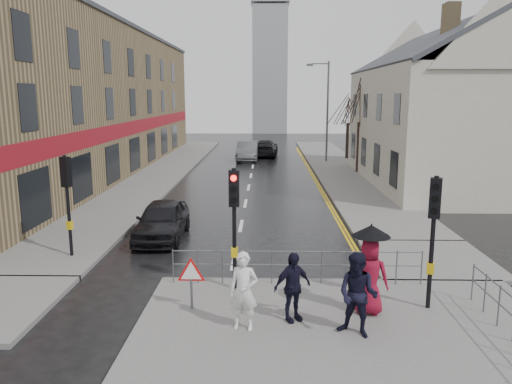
{
  "coord_description": "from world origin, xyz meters",
  "views": [
    {
      "loc": [
        1.08,
        -13.0,
        5.45
      ],
      "look_at": [
        0.7,
        4.42,
        2.07
      ],
      "focal_mm": 35.0,
      "sensor_mm": 36.0,
      "label": 1
    }
  ],
  "objects_px": {
    "pedestrian_d": "(292,287)",
    "car_parked": "(162,220)",
    "pedestrian_a": "(244,291)",
    "car_mid": "(247,151)",
    "pedestrian_b": "(358,295)",
    "pedestrian_with_umbrella": "(370,267)"
  },
  "relations": [
    {
      "from": "pedestrian_d",
      "to": "car_parked",
      "type": "distance_m",
      "value": 8.71
    },
    {
      "from": "pedestrian_d",
      "to": "car_parked",
      "type": "relative_size",
      "value": 0.39
    },
    {
      "from": "pedestrian_b",
      "to": "pedestrian_with_umbrella",
      "type": "xyz_separation_m",
      "value": [
        0.49,
        1.2,
        0.22
      ]
    },
    {
      "from": "pedestrian_b",
      "to": "pedestrian_d",
      "type": "xyz_separation_m",
      "value": [
        -1.41,
        0.74,
        -0.12
      ]
    },
    {
      "from": "pedestrian_b",
      "to": "pedestrian_a",
      "type": "bearing_deg",
      "value": -156.91
    },
    {
      "from": "pedestrian_a",
      "to": "pedestrian_b",
      "type": "xyz_separation_m",
      "value": [
        2.55,
        -0.27,
        0.04
      ]
    },
    {
      "from": "pedestrian_b",
      "to": "pedestrian_d",
      "type": "distance_m",
      "value": 1.6
    },
    {
      "from": "pedestrian_with_umbrella",
      "to": "pedestrian_b",
      "type": "bearing_deg",
      "value": -112.41
    },
    {
      "from": "pedestrian_a",
      "to": "pedestrian_d",
      "type": "distance_m",
      "value": 1.23
    },
    {
      "from": "pedestrian_b",
      "to": "car_mid",
      "type": "relative_size",
      "value": 0.39
    },
    {
      "from": "pedestrian_b",
      "to": "car_parked",
      "type": "relative_size",
      "value": 0.45
    },
    {
      "from": "pedestrian_a",
      "to": "car_mid",
      "type": "relative_size",
      "value": 0.37
    },
    {
      "from": "pedestrian_a",
      "to": "pedestrian_with_umbrella",
      "type": "bearing_deg",
      "value": 26.65
    },
    {
      "from": "pedestrian_with_umbrella",
      "to": "car_mid",
      "type": "distance_m",
      "value": 30.86
    },
    {
      "from": "pedestrian_with_umbrella",
      "to": "pedestrian_d",
      "type": "xyz_separation_m",
      "value": [
        -1.91,
        -0.46,
        -0.33
      ]
    },
    {
      "from": "pedestrian_with_umbrella",
      "to": "car_parked",
      "type": "distance_m",
      "value": 9.53
    },
    {
      "from": "pedestrian_with_umbrella",
      "to": "car_parked",
      "type": "height_order",
      "value": "pedestrian_with_umbrella"
    },
    {
      "from": "pedestrian_a",
      "to": "car_parked",
      "type": "xyz_separation_m",
      "value": [
        -3.51,
        7.83,
        -0.32
      ]
    },
    {
      "from": "pedestrian_a",
      "to": "car_parked",
      "type": "relative_size",
      "value": 0.43
    },
    {
      "from": "pedestrian_b",
      "to": "car_mid",
      "type": "height_order",
      "value": "pedestrian_b"
    },
    {
      "from": "pedestrian_b",
      "to": "pedestrian_d",
      "type": "height_order",
      "value": "pedestrian_b"
    },
    {
      "from": "pedestrian_a",
      "to": "car_parked",
      "type": "distance_m",
      "value": 8.58
    }
  ]
}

